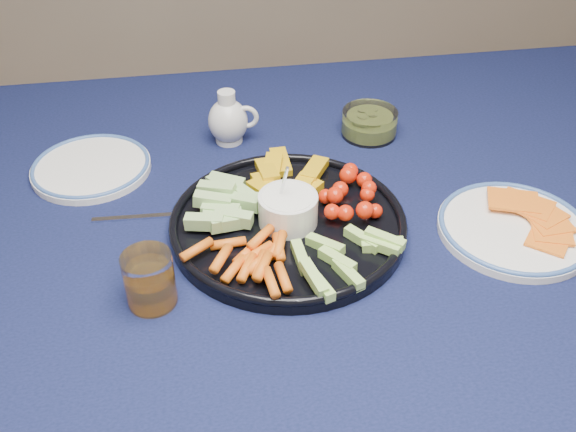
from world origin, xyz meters
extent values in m
cylinder|color=#452517|center=(0.72, 0.42, 0.35)|extent=(0.07, 0.07, 0.70)
cube|color=#452517|center=(0.00, 0.00, 0.72)|extent=(1.60, 1.00, 0.04)
cube|color=black|center=(0.00, 0.00, 0.74)|extent=(1.66, 1.06, 0.01)
cube|color=black|center=(0.00, 0.53, 0.60)|extent=(1.66, 0.01, 0.30)
cylinder|color=black|center=(-0.02, -0.05, 0.75)|extent=(0.36, 0.36, 0.02)
torus|color=black|center=(-0.02, -0.05, 0.77)|extent=(0.36, 0.36, 0.01)
cylinder|color=white|center=(-0.02, -0.05, 0.79)|extent=(0.09, 0.09, 0.05)
cylinder|color=white|center=(-0.02, -0.05, 0.81)|extent=(0.08, 0.08, 0.01)
cylinder|color=silver|center=(-0.09, 0.23, 0.75)|extent=(0.05, 0.05, 0.01)
ellipsoid|color=silver|center=(-0.09, 0.23, 0.79)|extent=(0.07, 0.07, 0.08)
cylinder|color=silver|center=(-0.09, 0.23, 0.83)|extent=(0.03, 0.03, 0.03)
torus|color=silver|center=(-0.05, 0.22, 0.80)|extent=(0.05, 0.02, 0.05)
torus|color=#3A5EA3|center=(-0.09, 0.23, 0.82)|extent=(0.04, 0.04, 0.00)
cylinder|color=white|center=(0.18, 0.21, 0.77)|extent=(0.10, 0.10, 0.05)
cylinder|color=olive|center=(0.18, 0.21, 0.76)|extent=(0.09, 0.09, 0.03)
cylinder|color=white|center=(0.32, -0.11, 0.75)|extent=(0.23, 0.23, 0.01)
torus|color=#3A5EA3|center=(0.32, -0.11, 0.76)|extent=(0.23, 0.23, 0.01)
cylinder|color=white|center=(-0.23, -0.17, 0.79)|extent=(0.07, 0.07, 0.08)
cylinder|color=orange|center=(-0.23, -0.17, 0.77)|extent=(0.06, 0.06, 0.04)
cube|color=silver|center=(-0.26, 0.02, 0.75)|extent=(0.13, 0.02, 0.00)
cube|color=silver|center=(-0.18, 0.01, 0.75)|extent=(0.03, 0.02, 0.00)
cube|color=silver|center=(0.27, -0.15, 0.75)|extent=(0.10, 0.08, 0.00)
cube|color=silver|center=(0.32, -0.20, 0.75)|extent=(0.04, 0.03, 0.00)
cylinder|color=white|center=(-0.33, 0.16, 0.75)|extent=(0.21, 0.21, 0.01)
torus|color=#3A5EA3|center=(-0.33, 0.16, 0.76)|extent=(0.20, 0.20, 0.01)
camera|label=1|loc=(-0.14, -0.81, 1.38)|focal=40.00mm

